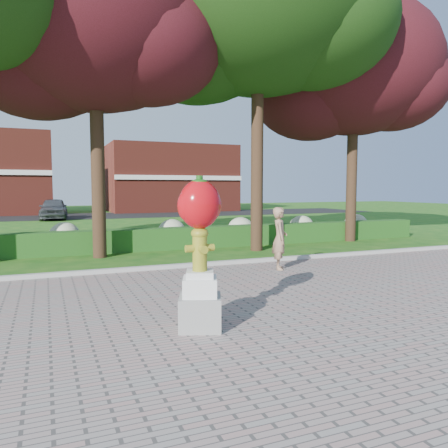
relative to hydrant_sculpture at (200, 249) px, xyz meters
name	(u,v)px	position (x,y,z in m)	size (l,w,h in m)	color
ground	(226,292)	(1.38, 2.24, -1.33)	(100.00, 100.00, 0.00)	#165214
walkway	(339,356)	(1.38, -1.76, -1.31)	(40.00, 14.00, 0.04)	gray
curb	(185,266)	(1.38, 5.24, -1.26)	(40.00, 0.18, 0.15)	#ADADA5
lawn_hedge	(153,239)	(1.38, 9.24, -0.93)	(24.00, 0.70, 0.80)	#144615
hydrangea_row	(161,232)	(1.95, 10.24, -0.78)	(20.10, 1.10, 0.99)	#B1BC8F
street	(94,216)	(1.38, 30.24, -1.32)	(50.00, 8.00, 0.02)	black
building_right	(170,179)	(9.38, 36.24, 1.87)	(12.00, 8.00, 6.40)	maroon
tree_mid_left	(91,29)	(-0.72, 8.32, 5.97)	(8.25, 7.04, 10.69)	black
tree_mid_right	(254,7)	(4.76, 7.84, 7.30)	(9.75, 8.32, 12.64)	black
tree_far_right	(351,76)	(9.78, 8.82, 5.64)	(7.88, 6.72, 10.21)	black
hydrant_sculpture	(200,249)	(0.00, 0.00, 0.00)	(0.85, 0.85, 2.44)	gray
woman	(280,238)	(3.71, 3.98, -0.43)	(0.63, 0.41, 1.72)	#9E775A
parked_car	(54,209)	(-1.69, 27.24, -0.54)	(1.81, 4.50, 1.53)	#414549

